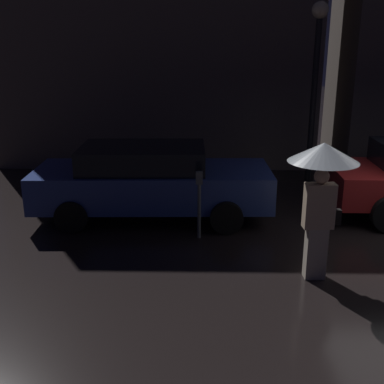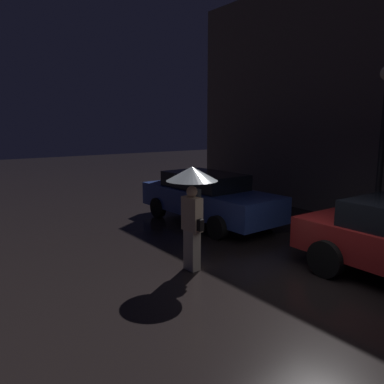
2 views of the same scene
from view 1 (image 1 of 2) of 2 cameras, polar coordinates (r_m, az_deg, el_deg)
building_facade_left at (r=14.21m, az=-4.08°, el=18.85°), size 8.65×3.00×7.39m
parked_car_blue at (r=9.42m, az=-4.90°, el=1.40°), size 4.59×1.91×1.43m
pedestrian_with_umbrella at (r=6.92m, az=15.16°, el=1.99°), size 0.98×0.98×2.03m
parking_meter at (r=8.35m, az=0.85°, el=-0.63°), size 0.12×0.10×1.22m
street_lamp_near at (r=11.87m, az=14.48°, el=14.29°), size 0.38×0.38×4.20m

